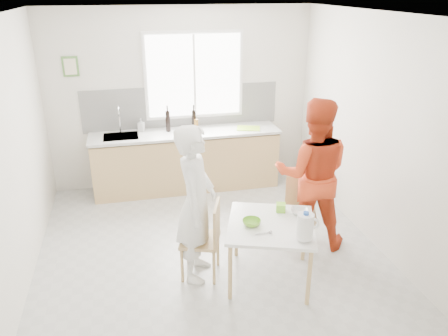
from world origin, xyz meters
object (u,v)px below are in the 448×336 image
object	(u,v)px
dining_table	(271,229)
person_white	(196,204)
person_red	(312,174)
bowl_white	(299,211)
chair_left	(206,236)
chair_far	(300,208)
milk_jug	(306,226)
bowl_green	(252,222)
wine_bottle_b	(194,119)
wine_bottle_a	(168,121)

from	to	relation	value
dining_table	person_white	world-z (taller)	person_white
dining_table	person_red	bearing A→B (deg)	40.58
dining_table	bowl_white	size ratio (longest dim) A/B	5.73
dining_table	bowl_white	distance (m)	0.40
chair_left	chair_far	distance (m)	1.32
chair_left	milk_jug	size ratio (longest dim) A/B	3.05
bowl_green	person_white	bearing A→B (deg)	155.94
person_red	chair_left	bearing A→B (deg)	34.59
wine_bottle_b	bowl_white	bearing A→B (deg)	-73.34
dining_table	milk_jug	xyz separation A→B (m)	(0.21, -0.37, 0.22)
dining_table	wine_bottle_b	size ratio (longest dim) A/B	3.74
wine_bottle_b	bowl_green	bearing A→B (deg)	-86.30
dining_table	chair_far	bearing A→B (deg)	47.52
wine_bottle_a	milk_jug	bearing A→B (deg)	-71.50
milk_jug	bowl_green	bearing A→B (deg)	156.44
dining_table	wine_bottle_b	bearing A→B (deg)	98.14
chair_left	bowl_green	distance (m)	0.54
chair_left	person_red	distance (m)	1.46
chair_far	bowl_green	bearing A→B (deg)	-122.54
dining_table	milk_jug	bearing A→B (deg)	-59.85
milk_jug	wine_bottle_a	size ratio (longest dim) A/B	0.89
chair_far	bowl_white	world-z (taller)	chair_far
person_red	bowl_white	distance (m)	0.60
wine_bottle_b	chair_far	bearing A→B (deg)	-63.58
dining_table	bowl_green	xyz separation A→B (m)	(-0.21, 0.02, 0.10)
person_red	wine_bottle_b	size ratio (longest dim) A/B	6.08
chair_far	bowl_green	size ratio (longest dim) A/B	4.35
person_red	bowl_white	size ratio (longest dim) A/B	9.32
bowl_white	milk_jug	distance (m)	0.54
bowl_white	milk_jug	world-z (taller)	milk_jug
dining_table	person_red	xyz separation A→B (m)	(0.69, 0.59, 0.30)
chair_left	milk_jug	bearing A→B (deg)	74.56
wine_bottle_b	wine_bottle_a	bearing A→B (deg)	-176.14
person_red	milk_jug	world-z (taller)	person_red
person_red	milk_jug	distance (m)	1.08
bowl_white	chair_left	bearing A→B (deg)	175.08
bowl_green	bowl_white	world-z (taller)	bowl_green
person_white	wine_bottle_a	xyz separation A→B (m)	(-0.03, 2.32, 0.22)
person_white	bowl_green	world-z (taller)	person_white
chair_far	wine_bottle_a	xyz separation A→B (m)	(-1.37, 1.92, 0.63)
chair_left	wine_bottle_a	world-z (taller)	wine_bottle_a
bowl_green	wine_bottle_a	bearing A→B (deg)	102.47
dining_table	wine_bottle_a	bearing A→B (deg)	106.66
chair_left	person_red	size ratio (longest dim) A/B	0.47
dining_table	bowl_green	world-z (taller)	bowl_green
wine_bottle_b	milk_jug	bearing A→B (deg)	-78.83
chair_left	bowl_white	distance (m)	1.04
bowl_green	person_red	bearing A→B (deg)	32.64
bowl_green	milk_jug	distance (m)	0.58
chair_left	person_white	xyz separation A→B (m)	(-0.09, 0.03, 0.38)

